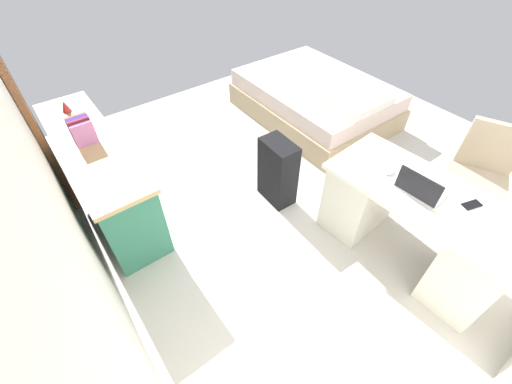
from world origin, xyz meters
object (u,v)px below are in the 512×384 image
object	(u,v)px
desk	(413,224)
figurine_small	(65,106)
bed	(315,99)
laptop	(420,189)
credenza	(102,175)
computer_mouse	(390,171)
suitcase_black	(278,172)
cell_phone_near_laptop	(472,205)
office_chair	(474,182)

from	to	relation	value
desk	figurine_small	distance (m)	3.22
bed	laptop	distance (m)	2.29
credenza	computer_mouse	size ratio (longest dim) A/B	18.00
bed	figurine_small	xyz separation A→B (m)	(0.62, 2.71, 0.57)
desk	suitcase_black	xyz separation A→B (m)	(1.16, 0.42, -0.04)
cell_phone_near_laptop	credenza	bearing A→B (deg)	56.89
credenza	bed	xyz separation A→B (m)	(-0.03, -2.71, -0.14)
bed	laptop	xyz separation A→B (m)	(-1.99, 1.00, 0.53)
bed	computer_mouse	world-z (taller)	computer_mouse
suitcase_black	cell_phone_near_laptop	xyz separation A→B (m)	(-1.41, -0.56, 0.39)
desk	bed	world-z (taller)	desk
bed	suitcase_black	size ratio (longest dim) A/B	2.87
cell_phone_near_laptop	computer_mouse	bearing A→B (deg)	34.87
desk	bed	size ratio (longest dim) A/B	0.77
credenza	bed	world-z (taller)	credenza
laptop	desk	bearing A→B (deg)	-127.41
credenza	figurine_small	world-z (taller)	figurine_small
bed	laptop	world-z (taller)	laptop
desk	office_chair	size ratio (longest dim) A/B	1.58
laptop	cell_phone_near_laptop	size ratio (longest dim) A/B	2.39
desk	computer_mouse	size ratio (longest dim) A/B	14.83
office_chair	credenza	size ratio (longest dim) A/B	0.52
desk	credenza	distance (m)	2.72
figurine_small	computer_mouse	bearing A→B (deg)	-143.48
desk	credenza	xyz separation A→B (m)	(2.07, 1.77, 0.00)
desk	figurine_small	size ratio (longest dim) A/B	13.49
desk	computer_mouse	xyz separation A→B (m)	(0.31, 0.04, 0.36)
bed	credenza	bearing A→B (deg)	89.35
suitcase_black	computer_mouse	bearing A→B (deg)	-153.73
office_chair	suitcase_black	world-z (taller)	office_chair
computer_mouse	figurine_small	xyz separation A→B (m)	(2.34, 1.73, 0.07)
desk	office_chair	world-z (taller)	office_chair
desk	office_chair	xyz separation A→B (m)	(-0.06, -0.80, 0.04)
laptop	office_chair	bearing A→B (deg)	-96.94
computer_mouse	cell_phone_near_laptop	bearing A→B (deg)	-166.61
laptop	figurine_small	distance (m)	3.12
suitcase_black	computer_mouse	xyz separation A→B (m)	(-0.85, -0.38, 0.40)
suitcase_black	computer_mouse	size ratio (longest dim) A/B	6.68
computer_mouse	figurine_small	bearing A→B (deg)	32.43
figurine_small	cell_phone_near_laptop	bearing A→B (deg)	-146.63
computer_mouse	bed	bearing A→B (deg)	-33.63
office_chair	laptop	bearing A→B (deg)	83.06
desk	bed	xyz separation A→B (m)	(2.04, -0.94, -0.14)
desk	office_chair	bearing A→B (deg)	-94.07
computer_mouse	laptop	bearing A→B (deg)	170.98
office_chair	laptop	world-z (taller)	office_chair
suitcase_black	laptop	world-z (taller)	laptop
bed	office_chair	bearing A→B (deg)	176.36
credenza	cell_phone_near_laptop	distance (m)	3.02
laptop	figurine_small	xyz separation A→B (m)	(2.60, 1.71, 0.04)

